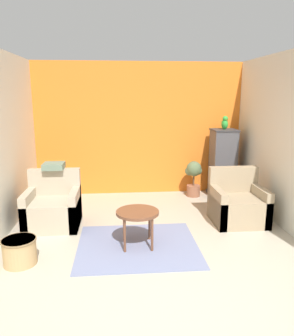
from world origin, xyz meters
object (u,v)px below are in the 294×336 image
object	(u,v)px
coffee_table	(138,215)
parrot	(225,123)
potted_plant	(194,176)
birdcage	(223,164)
wicker_basket	(20,251)
armchair_right	(237,205)
armchair_left	(53,208)

from	to	relation	value
coffee_table	parrot	bearing A→B (deg)	49.25
coffee_table	potted_plant	bearing A→B (deg)	59.75
coffee_table	birdcage	xyz separation A→B (m)	(1.92, 2.23, 0.23)
wicker_basket	parrot	bearing A→B (deg)	37.11
armchair_right	wicker_basket	size ratio (longest dim) A/B	2.08
armchair_left	birdcage	distance (m)	3.55
parrot	potted_plant	bearing A→B (deg)	177.16
armchair_right	potted_plant	size ratio (longest dim) A/B	1.19
coffee_table	parrot	distance (m)	3.14
coffee_table	potted_plant	size ratio (longest dim) A/B	0.80
armchair_right	birdcage	bearing A→B (deg)	82.56
armchair_right	armchair_left	bearing A→B (deg)	178.10
coffee_table	armchair_left	world-z (taller)	armchair_left
potted_plant	birdcage	bearing A→B (deg)	-3.06
birdcage	parrot	size ratio (longest dim) A/B	5.08
coffee_table	potted_plant	world-z (taller)	potted_plant
coffee_table	birdcage	distance (m)	2.95
parrot	coffee_table	bearing A→B (deg)	-130.75
birdcage	parrot	world-z (taller)	parrot
birdcage	potted_plant	xyz separation A→B (m)	(-0.60, 0.03, -0.26)
armchair_right	wicker_basket	distance (m)	3.45
parrot	armchair_right	bearing A→B (deg)	-97.42
armchair_right	wicker_basket	xyz separation A→B (m)	(-3.26, -1.15, -0.12)
wicker_basket	birdcage	bearing A→B (deg)	37.08
potted_plant	wicker_basket	distance (m)	3.89
armchair_left	wicker_basket	xyz separation A→B (m)	(-0.19, -1.25, -0.12)
parrot	armchair_left	bearing A→B (deg)	-157.34
coffee_table	potted_plant	distance (m)	2.62
birdcage	potted_plant	world-z (taller)	birdcage
parrot	wicker_basket	xyz separation A→B (m)	(-3.45, -2.61, -1.37)
coffee_table	armchair_left	distance (m)	1.60
birdcage	armchair_right	bearing A→B (deg)	-97.44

